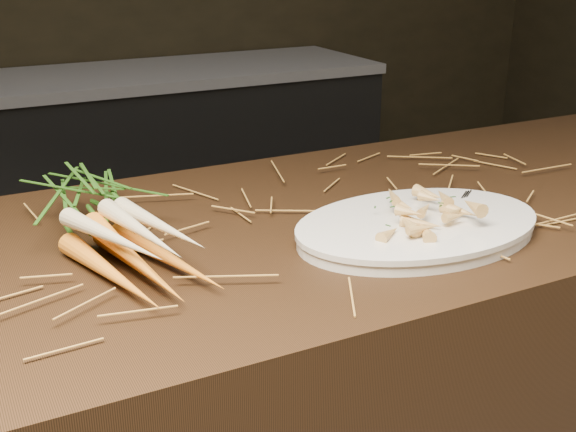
# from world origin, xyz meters

# --- Properties ---
(back_counter) EXTENTS (1.82, 0.62, 0.84)m
(back_counter) POSITION_xyz_m (0.30, 2.18, 0.42)
(back_counter) COLOR black
(back_counter) RESTS_ON ground
(straw_bedding) EXTENTS (1.40, 0.60, 0.02)m
(straw_bedding) POSITION_xyz_m (0.00, 0.30, 0.91)
(straw_bedding) COLOR #A37833
(straw_bedding) RESTS_ON main_counter
(root_veg_bunch) EXTENTS (0.22, 0.48, 0.09)m
(root_veg_bunch) POSITION_xyz_m (-0.35, 0.35, 0.94)
(root_veg_bunch) COLOR orange
(root_veg_bunch) RESTS_ON main_counter
(serving_platter) EXTENTS (0.40, 0.27, 0.02)m
(serving_platter) POSITION_xyz_m (0.10, 0.16, 0.91)
(serving_platter) COLOR white
(serving_platter) RESTS_ON main_counter
(roasted_veg_heap) EXTENTS (0.20, 0.14, 0.04)m
(roasted_veg_heap) POSITION_xyz_m (0.10, 0.16, 0.94)
(roasted_veg_heap) COLOR #B28542
(roasted_veg_heap) RESTS_ON serving_platter
(serving_fork) EXTENTS (0.13, 0.10, 0.00)m
(serving_fork) POSITION_xyz_m (0.24, 0.15, 0.92)
(serving_fork) COLOR silver
(serving_fork) RESTS_ON serving_platter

